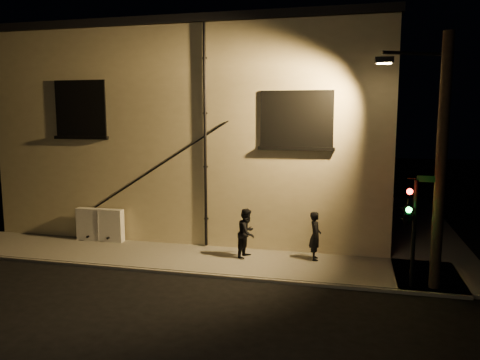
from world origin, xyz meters
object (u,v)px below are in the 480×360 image
(utility_cabinet, at_px, (100,225))
(pedestrian_b, at_px, (247,233))
(traffic_signal, at_px, (408,213))
(pedestrian_a, at_px, (315,236))
(streetlamp_pole, at_px, (438,158))

(utility_cabinet, xyz_separation_m, pedestrian_b, (6.22, -0.74, 0.23))
(utility_cabinet, relative_size, traffic_signal, 0.60)
(utility_cabinet, height_order, pedestrian_a, pedestrian_a)
(streetlamp_pole, bearing_deg, pedestrian_a, 152.87)
(pedestrian_a, xyz_separation_m, streetlamp_pole, (3.53, -1.81, 2.95))
(utility_cabinet, xyz_separation_m, traffic_signal, (11.38, -2.51, 1.56))
(pedestrian_b, relative_size, traffic_signal, 0.53)
(streetlamp_pole, bearing_deg, pedestrian_b, 165.30)
(streetlamp_pole, bearing_deg, traffic_signal, -163.70)
(utility_cabinet, relative_size, pedestrian_a, 1.16)
(pedestrian_a, relative_size, pedestrian_b, 0.97)
(utility_cabinet, xyz_separation_m, streetlamp_pole, (12.13, -2.29, 3.15))
(traffic_signal, bearing_deg, utility_cabinet, 167.54)
(pedestrian_a, distance_m, pedestrian_b, 2.39)
(utility_cabinet, height_order, streetlamp_pole, streetlamp_pole)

